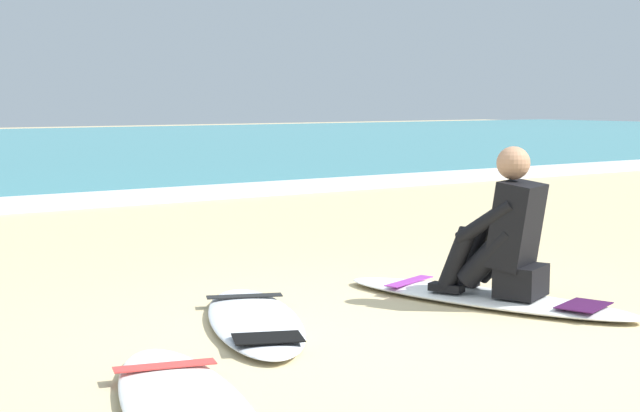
{
  "coord_description": "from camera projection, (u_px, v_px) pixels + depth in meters",
  "views": [
    {
      "loc": [
        -3.33,
        -3.77,
        1.31
      ],
      "look_at": [
        0.47,
        1.7,
        0.55
      ],
      "focal_mm": 52.45,
      "sensor_mm": 36.0,
      "label": 1
    }
  ],
  "objects": [
    {
      "name": "ground_plane",
      "position": [
        426.0,
        340.0,
        5.11
      ],
      "size": [
        80.0,
        80.0,
        0.0
      ],
      "primitive_type": "plane",
      "color": "#CCB584"
    },
    {
      "name": "breaking_foam",
      "position": [
        14.0,
        205.0,
        11.19
      ],
      "size": [
        80.0,
        0.9,
        0.11
      ],
      "primitive_type": "cube",
      "color": "white",
      "rests_on": "ground"
    },
    {
      "name": "surfboard_main",
      "position": [
        485.0,
        297.0,
        6.05
      ],
      "size": [
        1.13,
        2.13,
        0.08
      ],
      "color": "white",
      "rests_on": "ground"
    },
    {
      "name": "surfer_seated",
      "position": [
        504.0,
        238.0,
        5.92
      ],
      "size": [
        0.57,
        0.77,
        0.95
      ],
      "color": "black",
      "rests_on": "surfboard_main"
    },
    {
      "name": "surfboard_spare_near",
      "position": [
        188.0,
        411.0,
        3.84
      ],
      "size": [
        1.05,
        2.08,
        0.08
      ],
      "color": "white",
      "rests_on": "ground"
    },
    {
      "name": "surfboard_spare_far",
      "position": [
        254.0,
        320.0,
        5.43
      ],
      "size": [
        1.18,
        1.83,
        0.08
      ],
      "color": "silver",
      "rests_on": "ground"
    }
  ]
}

